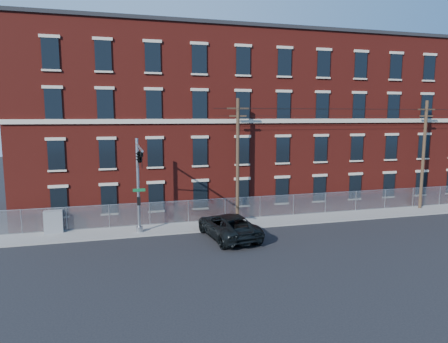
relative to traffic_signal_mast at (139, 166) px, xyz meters
The scene contains 10 objects.
ground 8.35m from the traffic_signal_mast, 19.98° to the right, with size 140.00×140.00×0.00m, color black.
sidewalk 18.98m from the traffic_signal_mast, ahead, with size 65.00×3.00×0.12m, color gray.
mill_building 21.67m from the traffic_signal_mast, 33.14° to the left, with size 55.30×14.32×16.30m.
chain_link_fence 18.97m from the traffic_signal_mast, 12.89° to the left, with size 59.06×0.06×1.85m.
traffic_signal_mast is the anchor object (origin of this frame).
utility_pole_near 8.70m from the traffic_signal_mast, 23.14° to the left, with size 1.80×0.28×10.00m.
utility_pole_mid 26.22m from the traffic_signal_mast, ahead, with size 1.80×0.28×10.00m.
overhead_wires 26.49m from the traffic_signal_mast, ahead, with size 40.00×0.62×0.62m.
pickup_truck 7.61m from the traffic_signal_mast, ahead, with size 2.94×6.38×1.77m, color black.
utility_cabinet 8.51m from the traffic_signal_mast, 148.25° to the left, with size 1.31×0.66×1.64m, color slate.
Camera 1 is at (-7.31, -24.87, 8.69)m, focal length 31.74 mm.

